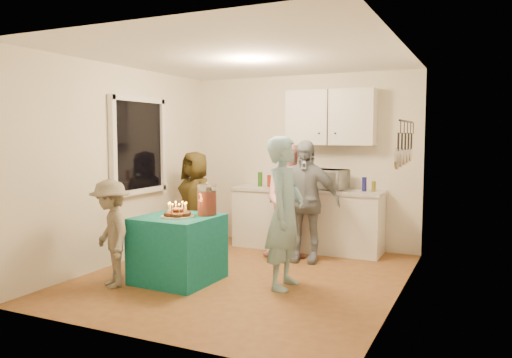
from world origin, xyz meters
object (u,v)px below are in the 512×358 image
at_px(punch_jar, 207,201).
at_px(woman_back_left, 195,201).
at_px(party_table, 178,249).
at_px(woman_back_right, 304,201).
at_px(microwave, 328,179).
at_px(child_near_left, 111,233).
at_px(man_birthday, 285,213).
at_px(woman_back_center, 290,202).
at_px(counter, 307,221).

height_order(punch_jar, woman_back_left, woman_back_left).
height_order(party_table, woman_back_right, woman_back_right).
xyz_separation_m(microwave, child_near_left, (-1.69, -2.66, -0.45)).
distance_m(man_birthday, woman_back_center, 1.35).
relative_size(counter, child_near_left, 1.83).
bearing_deg(man_birthday, party_table, 102.12).
xyz_separation_m(party_table, punch_jar, (0.27, 0.21, 0.55)).
height_order(punch_jar, man_birthday, man_birthday).
height_order(counter, man_birthday, man_birthday).
xyz_separation_m(counter, woman_back_center, (-0.03, -0.58, 0.35)).
bearing_deg(counter, microwave, 0.00).
bearing_deg(child_near_left, punch_jar, 75.83).
height_order(counter, punch_jar, punch_jar).
bearing_deg(party_table, woman_back_left, 114.74).
bearing_deg(woman_back_right, counter, 99.36).
xyz_separation_m(woman_back_center, woman_back_right, (0.23, -0.08, 0.03)).
bearing_deg(woman_back_center, party_table, -135.27).
height_order(counter, child_near_left, child_near_left).
height_order(woman_back_left, woman_back_right, woman_back_right).
relative_size(woman_back_center, woman_back_right, 0.96).
height_order(man_birthday, woman_back_center, man_birthday).
distance_m(punch_jar, woman_back_left, 1.59).
distance_m(counter, man_birthday, 1.95).
height_order(counter, party_table, counter).
height_order(party_table, child_near_left, child_near_left).
bearing_deg(punch_jar, woman_back_right, 59.99).
height_order(man_birthday, child_near_left, man_birthday).
distance_m(punch_jar, child_near_left, 1.13).
xyz_separation_m(party_table, woman_back_right, (1.01, 1.50, 0.44)).
height_order(party_table, man_birthday, man_birthday).
distance_m(man_birthday, woman_back_right, 1.22).
distance_m(microwave, woman_back_left, 1.97).
height_order(microwave, woman_back_left, woman_back_left).
distance_m(microwave, man_birthday, 1.88).
bearing_deg(woman_back_right, microwave, 72.51).
distance_m(punch_jar, woman_back_right, 1.49).
height_order(woman_back_center, woman_back_right, woman_back_right).
bearing_deg(punch_jar, woman_back_left, 126.91).
xyz_separation_m(punch_jar, woman_back_right, (0.74, 1.29, -0.11)).
relative_size(punch_jar, child_near_left, 0.28).
height_order(woman_back_left, woman_back_center, woman_back_center).
bearing_deg(woman_back_left, punch_jar, -28.78).
bearing_deg(microwave, man_birthday, -76.57).
relative_size(counter, woman_back_center, 1.40).
distance_m(woman_back_center, woman_back_right, 0.25).
xyz_separation_m(counter, punch_jar, (-0.55, -1.95, 0.50)).
height_order(punch_jar, woman_back_right, woman_back_right).
relative_size(man_birthday, child_near_left, 1.40).
bearing_deg(punch_jar, child_near_left, -139.40).
xyz_separation_m(party_table, woman_back_center, (0.78, 1.58, 0.40)).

